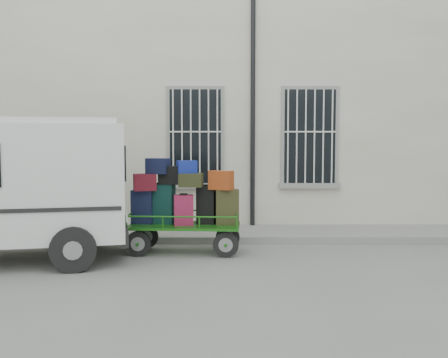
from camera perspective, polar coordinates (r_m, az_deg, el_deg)
name	(u,v)px	position (r m, az deg, el deg)	size (l,w,h in m)	color
ground	(209,260)	(9.06, -1.68, -9.21)	(80.00, 80.00, 0.00)	slate
building	(214,112)	(14.34, -1.15, 7.72)	(24.00, 5.15, 6.00)	beige
sidewalk	(212,234)	(11.20, -1.40, -6.26)	(24.00, 1.70, 0.15)	gray
luggage_cart	(182,204)	(9.53, -4.77, -2.87)	(2.49, 1.07, 1.80)	black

